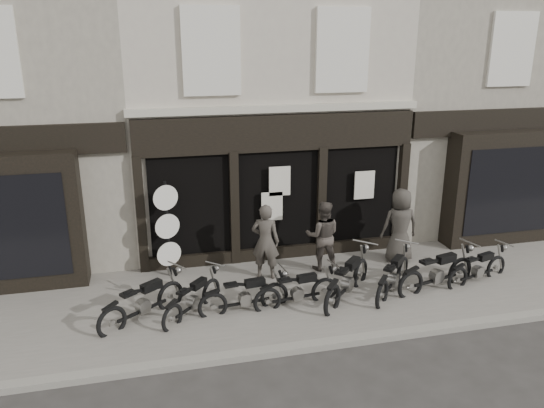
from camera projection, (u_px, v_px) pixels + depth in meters
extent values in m
plane|color=#2D2B28|center=(311.00, 315.00, 11.41)|extent=(90.00, 90.00, 0.00)
cube|color=#69655D|center=(300.00, 294.00, 12.23)|extent=(30.00, 4.20, 0.12)
cube|color=gray|center=(331.00, 343.00, 10.23)|extent=(30.00, 0.25, 0.13)
cube|color=#BCB3A1|center=(253.00, 94.00, 15.73)|extent=(7.20, 6.00, 8.20)
cube|color=black|center=(279.00, 133.00, 13.08)|extent=(7.10, 0.18, 0.90)
cube|color=black|center=(278.00, 207.00, 13.72)|extent=(6.50, 0.10, 2.95)
cube|color=black|center=(278.00, 254.00, 14.04)|extent=(7.10, 0.20, 0.44)
cube|color=#B6B09D|center=(278.00, 108.00, 12.92)|extent=(7.30, 0.22, 0.18)
cube|color=silver|center=(211.00, 51.00, 12.16)|extent=(1.35, 0.12, 2.00)
cube|color=black|center=(211.00, 51.00, 12.19)|extent=(1.05, 0.06, 1.70)
cube|color=silver|center=(342.00, 51.00, 12.87)|extent=(1.35, 0.12, 2.00)
cube|color=black|center=(342.00, 50.00, 12.90)|extent=(1.05, 0.06, 1.70)
cube|color=black|center=(141.00, 217.00, 12.86)|extent=(0.22, 0.22, 3.00)
cube|color=black|center=(234.00, 210.00, 13.38)|extent=(0.22, 0.22, 3.00)
cube|color=black|center=(321.00, 203.00, 13.89)|extent=(0.22, 0.22, 3.00)
cube|color=black|center=(401.00, 197.00, 14.40)|extent=(0.22, 0.22, 3.00)
cube|color=silver|center=(280.00, 181.00, 13.33)|extent=(0.55, 0.04, 0.75)
cube|color=silver|center=(364.00, 185.00, 13.92)|extent=(0.55, 0.04, 0.75)
cube|color=silver|center=(272.00, 206.00, 13.48)|extent=(0.55, 0.04, 0.75)
cube|color=gray|center=(23.00, 99.00, 14.32)|extent=(5.50, 6.00, 8.20)
cube|color=black|center=(9.00, 224.00, 11.94)|extent=(3.20, 0.70, 3.20)
cube|color=black|center=(5.00, 229.00, 11.62)|extent=(2.60, 0.06, 2.40)
cube|color=gray|center=(445.00, 89.00, 17.15)|extent=(5.50, 6.00, 8.20)
cube|color=black|center=(501.00, 188.00, 14.77)|extent=(3.20, 0.70, 3.20)
cube|color=black|center=(509.00, 191.00, 14.45)|extent=(2.60, 0.06, 2.40)
cube|color=black|center=(503.00, 122.00, 14.50)|extent=(5.40, 0.16, 0.70)
cube|color=silver|center=(512.00, 49.00, 13.94)|extent=(1.30, 0.10, 1.90)
cube|color=black|center=(511.00, 49.00, 13.97)|extent=(1.00, 0.06, 1.60)
torus|color=black|center=(170.00, 296.00, 11.51)|extent=(0.61, 0.48, 0.69)
torus|color=black|center=(112.00, 323.00, 10.45)|extent=(0.61, 0.48, 0.69)
cube|color=black|center=(143.00, 310.00, 10.99)|extent=(1.00, 0.74, 0.06)
cube|color=gray|center=(143.00, 307.00, 10.98)|extent=(0.30, 0.29, 0.26)
cube|color=black|center=(151.00, 286.00, 11.04)|extent=(0.48, 0.41, 0.17)
cube|color=black|center=(128.00, 294.00, 10.62)|extent=(0.36, 0.34, 0.06)
cylinder|color=gray|center=(177.00, 265.00, 11.47)|extent=(0.37, 0.50, 0.04)
torus|color=black|center=(211.00, 292.00, 11.77)|extent=(0.49, 0.51, 0.62)
torus|color=black|center=(172.00, 318.00, 10.67)|extent=(0.49, 0.51, 0.62)
cube|color=black|center=(193.00, 306.00, 11.23)|extent=(0.78, 0.83, 0.05)
cube|color=gray|center=(193.00, 303.00, 11.22)|extent=(0.27, 0.27, 0.24)
cube|color=black|center=(199.00, 284.00, 11.30)|extent=(0.40, 0.41, 0.16)
cube|color=black|center=(183.00, 292.00, 10.86)|extent=(0.32, 0.33, 0.05)
cylinder|color=gray|center=(215.00, 264.00, 11.75)|extent=(0.41, 0.39, 0.03)
torus|color=black|center=(274.00, 296.00, 11.56)|extent=(0.65, 0.16, 0.65)
torus|color=black|center=(213.00, 307.00, 11.11)|extent=(0.65, 0.16, 0.65)
cube|color=black|center=(244.00, 303.00, 11.34)|extent=(1.13, 0.18, 0.06)
cube|color=gray|center=(245.00, 300.00, 11.33)|extent=(0.25, 0.20, 0.25)
cube|color=black|center=(255.00, 283.00, 11.29)|extent=(0.45, 0.21, 0.16)
cube|color=black|center=(231.00, 285.00, 11.11)|extent=(0.31, 0.22, 0.06)
cylinder|color=gray|center=(283.00, 268.00, 11.44)|extent=(0.10, 0.55, 0.03)
torus|color=black|center=(324.00, 291.00, 11.81)|extent=(0.64, 0.17, 0.64)
torus|color=black|center=(267.00, 301.00, 11.34)|extent=(0.64, 0.17, 0.64)
cube|color=black|center=(296.00, 298.00, 11.59)|extent=(1.11, 0.19, 0.06)
cube|color=gray|center=(297.00, 294.00, 11.57)|extent=(0.24, 0.20, 0.24)
cube|color=black|center=(307.00, 278.00, 11.54)|extent=(0.45, 0.21, 0.16)
cube|color=black|center=(285.00, 280.00, 11.35)|extent=(0.30, 0.22, 0.06)
cylinder|color=gray|center=(333.00, 264.00, 11.69)|extent=(0.11, 0.54, 0.03)
torus|color=black|center=(360.00, 274.00, 12.55)|extent=(0.59, 0.60, 0.74)
torus|color=black|center=(332.00, 301.00, 11.26)|extent=(0.59, 0.60, 0.74)
cube|color=black|center=(347.00, 288.00, 11.92)|extent=(0.94, 0.96, 0.07)
cube|color=gray|center=(347.00, 284.00, 11.91)|extent=(0.32, 0.32, 0.28)
cube|color=black|center=(353.00, 263.00, 12.00)|extent=(0.48, 0.49, 0.18)
cube|color=black|center=(342.00, 271.00, 11.49)|extent=(0.38, 0.38, 0.07)
cylinder|color=gray|center=(365.00, 242.00, 12.52)|extent=(0.48, 0.47, 0.04)
torus|color=black|center=(402.00, 270.00, 12.77)|extent=(0.54, 0.56, 0.69)
torus|color=black|center=(382.00, 295.00, 11.56)|extent=(0.54, 0.56, 0.69)
cube|color=black|center=(392.00, 284.00, 12.18)|extent=(0.87, 0.90, 0.06)
cube|color=gray|center=(393.00, 280.00, 12.17)|extent=(0.30, 0.30, 0.26)
cube|color=black|center=(397.00, 261.00, 12.26)|extent=(0.45, 0.46, 0.17)
cube|color=black|center=(390.00, 268.00, 11.78)|extent=(0.36, 0.36, 0.06)
cylinder|color=gray|center=(407.00, 242.00, 12.75)|extent=(0.45, 0.43, 0.04)
torus|color=black|center=(460.00, 272.00, 12.67)|extent=(0.73, 0.28, 0.73)
torus|color=black|center=(410.00, 285.00, 11.97)|extent=(0.73, 0.28, 0.73)
cube|color=black|center=(436.00, 280.00, 12.33)|extent=(1.24, 0.37, 0.06)
cube|color=gray|center=(437.00, 276.00, 12.31)|extent=(0.30, 0.25, 0.28)
cube|color=black|center=(446.00, 258.00, 12.31)|extent=(0.52, 0.30, 0.18)
cube|color=black|center=(427.00, 262.00, 12.02)|extent=(0.36, 0.29, 0.06)
cylinder|color=gray|center=(470.00, 243.00, 12.56)|extent=(0.19, 0.61, 0.04)
torus|color=black|center=(496.00, 268.00, 13.00)|extent=(0.63, 0.26, 0.63)
torus|color=black|center=(457.00, 279.00, 12.37)|extent=(0.63, 0.26, 0.63)
cube|color=black|center=(477.00, 275.00, 12.70)|extent=(1.07, 0.35, 0.06)
cube|color=gray|center=(478.00, 272.00, 12.68)|extent=(0.26, 0.22, 0.24)
cube|color=black|center=(486.00, 257.00, 12.68)|extent=(0.45, 0.27, 0.16)
cube|color=black|center=(471.00, 259.00, 12.43)|extent=(0.32, 0.25, 0.06)
cylinder|color=gray|center=(504.00, 243.00, 12.91)|extent=(0.18, 0.52, 0.03)
imported|color=#433D37|center=(265.00, 241.00, 12.68)|extent=(0.79, 0.67, 1.85)
imported|color=#423B35|center=(323.00, 236.00, 13.15)|extent=(1.00, 0.86, 1.77)
imported|color=#37332E|center=(400.00, 225.00, 13.62)|extent=(0.99, 0.69, 1.94)
cylinder|color=black|center=(171.00, 279.00, 13.05)|extent=(0.39, 0.39, 0.07)
cylinder|color=black|center=(168.00, 232.00, 12.68)|extent=(0.08, 0.08, 2.52)
cylinder|color=black|center=(166.00, 197.00, 12.39)|extent=(0.59, 0.24, 0.61)
cylinder|color=silver|center=(166.00, 198.00, 12.36)|extent=(0.58, 0.21, 0.61)
cylinder|color=black|center=(167.00, 226.00, 12.60)|extent=(0.59, 0.24, 0.61)
cylinder|color=silver|center=(167.00, 226.00, 12.57)|extent=(0.58, 0.21, 0.61)
cylinder|color=black|center=(169.00, 254.00, 12.81)|extent=(0.59, 0.24, 0.61)
cylinder|color=silver|center=(169.00, 254.00, 12.79)|extent=(0.58, 0.21, 0.61)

